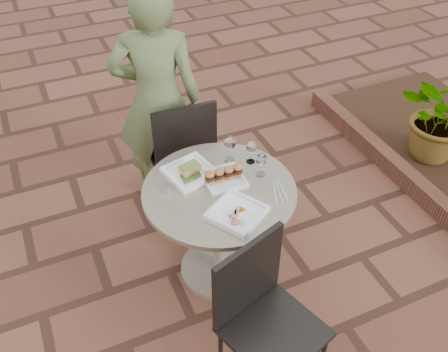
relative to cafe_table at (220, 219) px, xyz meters
name	(u,v)px	position (x,y,z in m)	size (l,w,h in m)	color
ground	(254,297)	(0.11, -0.29, -0.48)	(60.00, 60.00, 0.00)	brown
cafe_table	(220,219)	(0.00, 0.00, 0.00)	(0.90, 0.90, 0.73)	gray
chair_far	(182,146)	(0.02, 0.71, 0.07)	(0.46, 0.46, 0.93)	black
chair_near	(262,308)	(-0.08, -0.71, 0.07)	(0.55, 0.55, 0.93)	black
diner	(157,101)	(-0.08, 0.88, 0.36)	(0.62, 0.40, 1.69)	#546437
plate_salmon	(190,172)	(-0.11, 0.19, 0.27)	(0.32, 0.32, 0.07)	white
plate_sliders	(224,176)	(0.05, 0.06, 0.28)	(0.24, 0.24, 0.15)	white
plate_tuna	(237,213)	(0.00, -0.23, 0.26)	(0.37, 0.37, 0.03)	white
wine_glass_right	(261,160)	(0.28, 0.02, 0.36)	(0.07, 0.07, 0.16)	white
wine_glass_mid	(230,143)	(0.17, 0.22, 0.37)	(0.08, 0.08, 0.18)	white
wine_glass_far	(251,148)	(0.28, 0.15, 0.35)	(0.06, 0.06, 0.15)	white
steel_ramekin	(167,188)	(-0.28, 0.11, 0.27)	(0.05, 0.05, 0.04)	silver
cutlery_set	(279,192)	(0.30, -0.16, 0.25)	(0.09, 0.21, 0.00)	silver
planter_curb	(422,191)	(1.71, 0.01, -0.41)	(0.12, 3.00, 0.15)	brown
potted_plant_a	(441,115)	(2.11, 0.38, -0.04)	(0.69, 0.59, 0.76)	#33662D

